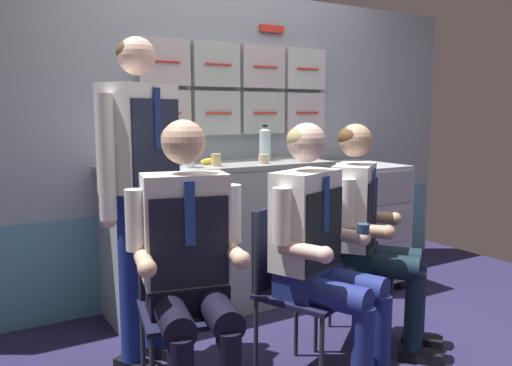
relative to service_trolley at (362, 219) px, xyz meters
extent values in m
cube|color=#262145|center=(-0.93, -0.96, -0.51)|extent=(4.80, 4.80, 0.04)
cube|color=#94A2AE|center=(-0.93, 0.42, 0.58)|extent=(4.20, 0.06, 2.15)
cube|color=#5797AC|center=(-0.93, 0.38, -0.17)|extent=(4.12, 0.01, 0.65)
cube|color=#BDB8B8|center=(-1.44, 0.36, 0.81)|extent=(0.35, 0.06, 0.30)
cylinder|color=red|center=(-1.44, 0.32, 0.81)|extent=(0.20, 0.01, 0.01)
cube|color=#AFB6BA|center=(-1.06, 0.36, 0.81)|extent=(0.35, 0.06, 0.30)
cylinder|color=red|center=(-1.06, 0.32, 0.81)|extent=(0.20, 0.01, 0.01)
cube|color=#AEB7B1|center=(-0.68, 0.36, 0.81)|extent=(0.35, 0.06, 0.30)
cylinder|color=red|center=(-0.68, 0.32, 0.81)|extent=(0.20, 0.01, 0.01)
cube|color=#BBB6C1|center=(-0.30, 0.36, 0.81)|extent=(0.35, 0.06, 0.30)
cylinder|color=red|center=(-0.30, 0.32, 0.81)|extent=(0.20, 0.01, 0.01)
cube|color=#BEB3BA|center=(-1.44, 0.36, 1.14)|extent=(0.35, 0.06, 0.30)
cylinder|color=red|center=(-1.44, 0.32, 1.14)|extent=(0.20, 0.01, 0.01)
cube|color=#B0BFB7|center=(-1.06, 0.36, 1.14)|extent=(0.35, 0.06, 0.30)
cylinder|color=red|center=(-1.06, 0.32, 1.14)|extent=(0.20, 0.01, 0.01)
cube|color=#BEB6BF|center=(-0.68, 0.36, 1.14)|extent=(0.35, 0.06, 0.30)
cylinder|color=red|center=(-0.68, 0.32, 1.14)|extent=(0.20, 0.01, 0.01)
cube|color=silver|center=(-0.30, 0.36, 1.14)|extent=(0.35, 0.06, 0.30)
cylinder|color=red|center=(-0.30, 0.32, 1.14)|extent=(0.20, 0.01, 0.01)
cube|color=red|center=(-0.59, 0.37, 1.42)|extent=(0.20, 0.02, 0.05)
cube|color=#A9B1AE|center=(-1.15, 0.13, -0.02)|extent=(1.50, 0.52, 0.94)
cube|color=#9AA19E|center=(-1.15, 0.13, 0.46)|extent=(1.53, 0.53, 0.03)
sphere|color=black|center=(-0.16, -0.27, -0.46)|extent=(0.07, 0.07, 0.07)
sphere|color=black|center=(0.15, -0.27, -0.46)|extent=(0.07, 0.07, 0.07)
sphere|color=black|center=(-0.16, 0.28, -0.46)|extent=(0.07, 0.07, 0.07)
sphere|color=black|center=(0.15, 0.28, -0.46)|extent=(0.07, 0.07, 0.07)
cube|color=#B4B4BC|center=(0.00, 0.00, 0.00)|extent=(0.40, 0.64, 0.85)
cube|color=#9F9FA7|center=(0.00, -0.32, -0.28)|extent=(0.35, 0.01, 0.23)
cube|color=#9F9FA7|center=(0.00, -0.32, 0.00)|extent=(0.35, 0.01, 0.23)
cube|color=#9F9FA7|center=(0.00, -0.32, 0.29)|extent=(0.35, 0.01, 0.23)
cylinder|color=#28282D|center=(0.00, -0.30, 0.41)|extent=(0.32, 0.02, 0.02)
cylinder|color=#2D2D33|center=(-1.97, -0.68, -0.28)|extent=(0.02, 0.02, 0.43)
cylinder|color=#2D2D33|center=(-1.62, -0.76, -0.28)|extent=(0.02, 0.02, 0.43)
cube|color=#161733|center=(-1.84, -0.90, -0.06)|extent=(0.48, 0.48, 0.02)
cube|color=#161733|center=(-1.80, -0.71, 0.15)|extent=(0.37, 0.11, 0.40)
cylinder|color=#2D2D33|center=(-1.97, -0.68, 0.15)|extent=(0.02, 0.02, 0.40)
cylinder|color=#2D2D33|center=(-1.62, -0.76, 0.15)|extent=(0.02, 0.02, 0.40)
cylinder|color=black|center=(-1.97, -1.04, 0.00)|extent=(0.21, 0.40, 0.13)
cylinder|color=black|center=(-1.78, -1.08, 0.00)|extent=(0.21, 0.40, 0.13)
cube|color=black|center=(-1.84, -0.90, 0.01)|extent=(0.38, 0.27, 0.12)
cube|color=white|center=(-1.83, -0.88, 0.32)|extent=(0.40, 0.27, 0.48)
cube|color=black|center=(-1.86, -0.98, 0.28)|extent=(0.33, 0.08, 0.38)
cube|color=navy|center=(-1.86, -0.99, 0.40)|extent=(0.04, 0.02, 0.27)
cylinder|color=white|center=(-2.04, -0.83, 0.37)|extent=(0.08, 0.08, 0.26)
cylinder|color=#DCB290|center=(-2.04, -0.94, 0.22)|extent=(0.12, 0.25, 0.07)
sphere|color=#DCB290|center=(-2.07, -1.05, 0.22)|extent=(0.08, 0.08, 0.08)
cylinder|color=white|center=(-1.63, -0.92, 0.37)|extent=(0.08, 0.08, 0.26)
cylinder|color=#DCB290|center=(-1.67, -1.02, 0.22)|extent=(0.12, 0.25, 0.07)
sphere|color=#DCB290|center=(-1.70, -1.13, 0.22)|extent=(0.08, 0.08, 0.08)
sphere|color=#DCB290|center=(-1.83, -0.88, 0.69)|extent=(0.19, 0.19, 0.19)
ellipsoid|color=gray|center=(-1.83, -0.86, 0.71)|extent=(0.22, 0.21, 0.13)
cylinder|color=#2D2D33|center=(-1.35, -1.22, -0.28)|extent=(0.02, 0.02, 0.43)
cylinder|color=#2D2D33|center=(-1.01, -1.09, -0.28)|extent=(0.02, 0.02, 0.43)
cylinder|color=#2D2D33|center=(-1.48, -0.89, -0.28)|extent=(0.02, 0.02, 0.43)
cylinder|color=#2D2D33|center=(-1.15, -0.75, -0.28)|extent=(0.02, 0.02, 0.43)
cube|color=#161733|center=(-1.25, -0.99, -0.06)|extent=(0.52, 0.52, 0.02)
cube|color=#161733|center=(-1.32, -0.81, 0.15)|extent=(0.35, 0.17, 0.40)
cylinder|color=#2D2D33|center=(-1.48, -0.89, 0.15)|extent=(0.02, 0.02, 0.40)
cylinder|color=#2D2D33|center=(-1.15, -0.75, 0.15)|extent=(0.02, 0.02, 0.40)
cylinder|color=navy|center=(-1.21, -1.33, -0.22)|extent=(0.10, 0.10, 0.42)
cylinder|color=navy|center=(-1.04, -1.26, -0.22)|extent=(0.10, 0.10, 0.42)
cylinder|color=navy|center=(-1.27, -1.18, 0.00)|extent=(0.26, 0.39, 0.13)
cylinder|color=navy|center=(-1.10, -1.11, 0.00)|extent=(0.26, 0.39, 0.13)
cube|color=navy|center=(-1.25, -0.99, 0.01)|extent=(0.38, 0.31, 0.12)
cube|color=white|center=(-1.26, -0.97, 0.31)|extent=(0.40, 0.31, 0.47)
cube|color=black|center=(-1.22, -1.06, 0.27)|extent=(0.30, 0.13, 0.37)
cube|color=navy|center=(-1.21, -1.07, 0.39)|extent=(0.04, 0.02, 0.26)
cylinder|color=white|center=(-1.45, -1.05, 0.36)|extent=(0.08, 0.08, 0.25)
cylinder|color=beige|center=(-1.39, -1.14, 0.21)|extent=(0.15, 0.24, 0.07)
sphere|color=beige|center=(-1.35, -1.23, 0.21)|extent=(0.08, 0.08, 0.08)
cylinder|color=white|center=(-1.07, -0.89, 0.36)|extent=(0.08, 0.08, 0.25)
cylinder|color=beige|center=(-1.04, -1.00, 0.21)|extent=(0.15, 0.24, 0.07)
sphere|color=beige|center=(-1.00, -1.09, 0.21)|extent=(0.08, 0.08, 0.08)
cylinder|color=navy|center=(-1.00, -1.09, 0.25)|extent=(0.06, 0.06, 0.06)
sphere|color=beige|center=(-1.26, -0.97, 0.67)|extent=(0.18, 0.18, 0.18)
ellipsoid|color=tan|center=(-1.26, -0.96, 0.69)|extent=(0.23, 0.22, 0.13)
cylinder|color=#2D2D33|center=(-0.81, -1.05, -0.28)|extent=(0.02, 0.02, 0.43)
cylinder|color=#2D2D33|center=(-0.53, -0.83, -0.28)|extent=(0.02, 0.02, 0.43)
cylinder|color=#2D2D33|center=(-1.03, -0.77, -0.28)|extent=(0.02, 0.02, 0.43)
cylinder|color=#2D2D33|center=(-0.75, -0.55, -0.28)|extent=(0.02, 0.02, 0.43)
cube|color=#161733|center=(-0.78, -0.80, -0.06)|extent=(0.56, 0.56, 0.02)
cube|color=#161733|center=(-0.90, -0.65, 0.15)|extent=(0.30, 0.25, 0.40)
cylinder|color=#2D2D33|center=(-1.03, -0.77, 0.15)|extent=(0.02, 0.02, 0.40)
cylinder|color=#2D2D33|center=(-0.75, -0.55, 0.15)|extent=(0.02, 0.02, 0.40)
cube|color=black|center=(-0.62, -1.14, -0.46)|extent=(0.21, 0.23, 0.06)
cube|color=black|center=(-0.48, -1.03, -0.46)|extent=(0.21, 0.23, 0.06)
cylinder|color=#122433|center=(-0.64, -1.11, -0.22)|extent=(0.10, 0.10, 0.42)
cylinder|color=#122433|center=(-0.51, -1.00, -0.22)|extent=(0.10, 0.10, 0.42)
cylinder|color=#122433|center=(-0.75, -0.98, 0.00)|extent=(0.33, 0.36, 0.13)
cylinder|color=#122433|center=(-0.61, -0.87, 0.00)|extent=(0.33, 0.36, 0.13)
cube|color=#122433|center=(-0.78, -0.80, 0.01)|extent=(0.38, 0.36, 0.12)
cube|color=white|center=(-0.79, -0.79, 0.30)|extent=(0.39, 0.36, 0.46)
cube|color=black|center=(-0.73, -0.86, 0.27)|extent=(0.25, 0.21, 0.37)
cube|color=navy|center=(-0.72, -0.87, 0.39)|extent=(0.04, 0.03, 0.26)
cylinder|color=white|center=(-0.95, -0.91, 0.35)|extent=(0.08, 0.08, 0.25)
cylinder|color=tan|center=(-0.87, -0.98, 0.21)|extent=(0.20, 0.22, 0.07)
sphere|color=tan|center=(-0.80, -1.06, 0.21)|extent=(0.08, 0.08, 0.08)
cylinder|color=white|center=(-0.63, -0.66, 0.35)|extent=(0.08, 0.08, 0.25)
cylinder|color=tan|center=(-0.58, -0.75, 0.21)|extent=(0.20, 0.22, 0.07)
sphere|color=tan|center=(-0.52, -0.83, 0.21)|extent=(0.08, 0.08, 0.08)
sphere|color=tan|center=(-0.79, -0.79, 0.66)|extent=(0.18, 0.18, 0.18)
ellipsoid|color=brown|center=(-0.80, -0.77, 0.68)|extent=(0.24, 0.24, 0.13)
cube|color=black|center=(-1.94, -0.49, -0.46)|extent=(0.20, 0.25, 0.06)
cube|color=black|center=(-1.77, -0.39, -0.46)|extent=(0.20, 0.25, 0.06)
cylinder|color=navy|center=(-1.95, -0.45, 0.00)|extent=(0.12, 0.12, 0.86)
cylinder|color=navy|center=(-1.79, -0.37, 0.00)|extent=(0.12, 0.12, 0.86)
cube|color=white|center=(-1.87, -0.41, 0.69)|extent=(0.43, 0.37, 0.53)
cube|color=#1F243C|center=(-1.82, -0.51, 0.66)|extent=(0.30, 0.18, 0.44)
cube|color=navy|center=(-1.81, -0.51, 0.78)|extent=(0.04, 0.03, 0.30)
cylinder|color=white|center=(-2.07, -0.52, 0.61)|extent=(0.08, 0.08, 0.59)
sphere|color=beige|center=(-2.07, -0.52, 0.31)|extent=(0.08, 0.08, 0.08)
cylinder|color=white|center=(-1.68, -0.30, 0.61)|extent=(0.08, 0.08, 0.59)
sphere|color=beige|center=(-1.68, -0.30, 0.31)|extent=(0.08, 0.08, 0.08)
sphere|color=beige|center=(-1.87, -0.41, 1.09)|extent=(0.19, 0.19, 0.19)
ellipsoid|color=brown|center=(-1.88, -0.40, 1.10)|extent=(0.24, 0.24, 0.13)
cylinder|color=silver|center=(-0.78, 0.15, 0.58)|extent=(0.08, 0.08, 0.21)
cone|color=silver|center=(-0.78, 0.15, 0.70)|extent=(0.08, 0.08, 0.02)
cylinder|color=black|center=(-0.78, 0.15, 0.72)|extent=(0.04, 0.04, 0.02)
cylinder|color=silver|center=(-1.42, 0.03, 0.57)|extent=(0.07, 0.07, 0.18)
cone|color=silver|center=(-1.42, 0.03, 0.67)|extent=(0.07, 0.07, 0.02)
cylinder|color=black|center=(-1.42, 0.03, 0.69)|extent=(0.03, 0.03, 0.02)
cylinder|color=tan|center=(-1.24, 0.01, 0.51)|extent=(0.06, 0.06, 0.08)
cylinder|color=#382114|center=(-1.24, 0.01, 0.55)|extent=(0.05, 0.05, 0.01)
cylinder|color=tan|center=(-0.89, 0.00, 0.51)|extent=(0.07, 0.07, 0.06)
cylinder|color=#382114|center=(-0.89, 0.00, 0.53)|extent=(0.06, 0.06, 0.01)
cylinder|color=silver|center=(-1.55, 0.00, 0.51)|extent=(0.06, 0.06, 0.07)
cylinder|color=#382114|center=(-1.55, 0.00, 0.54)|extent=(0.05, 0.05, 0.01)
cylinder|color=tan|center=(-1.69, -0.01, 0.51)|extent=(0.07, 0.07, 0.07)
cylinder|color=#382114|center=(-1.69, -0.01, 0.54)|extent=(0.06, 0.06, 0.01)
ellipsoid|color=yellow|center=(-1.22, 0.14, 0.49)|extent=(0.17, 0.10, 0.04)
cylinder|color=#4C3819|center=(-1.14, 0.18, 0.50)|extent=(0.01, 0.01, 0.02)
camera|label=1|loc=(-2.71, -2.93, 0.82)|focal=36.53mm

